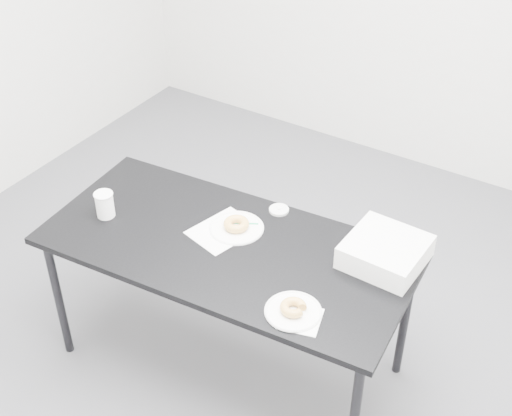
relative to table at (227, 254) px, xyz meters
The scene contains 13 objects.
floor 0.71m from the table, 109.78° to the left, with size 4.00×4.00×0.00m, color #4B4C50.
table is the anchor object (origin of this frame).
scorecard 0.11m from the table, 133.11° to the left, with size 0.22×0.28×0.00m, color white.
logo_patch 0.18m from the table, 88.08° to the left, with size 0.05×0.05×0.00m, color green.
pen 0.17m from the table, 94.97° to the left, with size 0.01×0.01×0.13m, color #0C8E50.
napkin 0.54m from the table, 24.64° to the right, with size 0.16×0.16×0.00m, color white.
plate_near 0.50m from the table, 24.85° to the right, with size 0.22×0.22×0.01m, color white.
donut_near 0.50m from the table, 24.85° to the right, with size 0.10×0.10×0.03m, color #C6873E.
plate_far 0.13m from the table, 102.81° to the left, with size 0.25×0.25×0.01m, color white.
donut_far 0.14m from the table, 102.81° to the left, with size 0.12×0.12×0.04m, color #C6873E.
coffee_cup 0.61m from the table, 168.55° to the right, with size 0.08×0.08×0.12m, color white.
cup_lid 0.34m from the table, 78.27° to the left, with size 0.09×0.09×0.01m, color silver.
bakery_box 0.68m from the table, 22.49° to the left, with size 0.31×0.31×0.10m, color white.
Camera 1 is at (1.44, -2.14, 2.70)m, focal length 50.00 mm.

